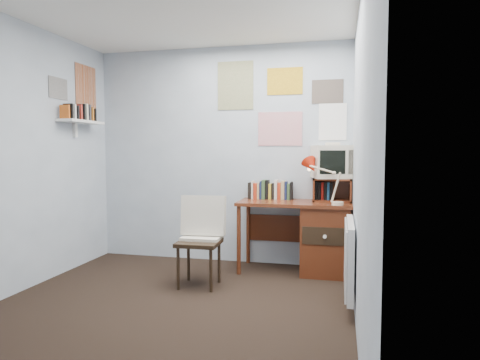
% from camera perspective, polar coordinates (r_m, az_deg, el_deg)
% --- Properties ---
extents(ground, '(3.50, 3.50, 0.00)m').
position_cam_1_polar(ground, '(3.62, -10.48, -17.28)').
color(ground, black).
rests_on(ground, ground).
extents(back_wall, '(3.00, 0.02, 2.50)m').
position_cam_1_polar(back_wall, '(5.02, -2.60, 3.32)').
color(back_wall, silver).
rests_on(back_wall, ground).
extents(right_wall, '(0.02, 3.50, 2.50)m').
position_cam_1_polar(right_wall, '(3.09, 15.65, 2.75)').
color(right_wall, silver).
rests_on(right_wall, ground).
extents(desk, '(1.20, 0.55, 0.76)m').
position_cam_1_polar(desk, '(4.65, 10.62, -7.27)').
color(desk, '#612A16').
rests_on(desk, ground).
extents(desk_chair, '(0.44, 0.42, 0.84)m').
position_cam_1_polar(desk_chair, '(4.16, -5.49, -8.34)').
color(desk_chair, black).
rests_on(desk_chair, ground).
extents(desk_lamp, '(0.35, 0.32, 0.43)m').
position_cam_1_polar(desk_lamp, '(4.38, 12.92, -0.49)').
color(desk_lamp, red).
rests_on(desk_lamp, desk).
extents(tv_riser, '(0.40, 0.30, 0.25)m').
position_cam_1_polar(tv_riser, '(4.69, 12.21, -1.28)').
color(tv_riser, '#612A16').
rests_on(tv_riser, desk).
extents(crt_tv, '(0.49, 0.47, 0.38)m').
position_cam_1_polar(crt_tv, '(4.69, 12.23, 2.59)').
color(crt_tv, beige).
rests_on(crt_tv, tv_riser).
extents(book_row, '(0.60, 0.14, 0.22)m').
position_cam_1_polar(book_row, '(4.82, 4.70, -1.25)').
color(book_row, '#612A16').
rests_on(book_row, desk).
extents(radiator, '(0.09, 0.80, 0.60)m').
position_cam_1_polar(radiator, '(3.74, 14.44, -9.88)').
color(radiator, white).
rests_on(radiator, right_wall).
extents(wall_shelf, '(0.20, 0.62, 0.24)m').
position_cam_1_polar(wall_shelf, '(5.03, -20.41, 7.29)').
color(wall_shelf, white).
rests_on(wall_shelf, left_wall).
extents(posters_back, '(1.20, 0.01, 0.90)m').
position_cam_1_polar(posters_back, '(4.90, 5.39, 10.31)').
color(posters_back, white).
rests_on(posters_back, back_wall).
extents(posters_left, '(0.01, 0.70, 0.60)m').
position_cam_1_polar(posters_left, '(5.12, -21.41, 11.49)').
color(posters_left, white).
rests_on(posters_left, left_wall).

